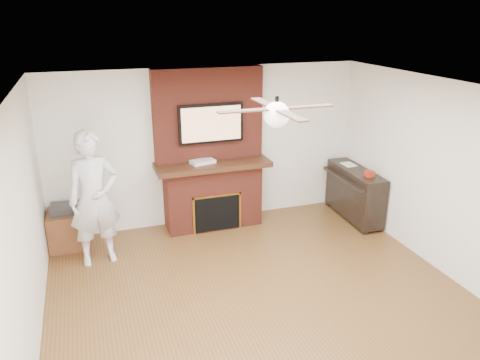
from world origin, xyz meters
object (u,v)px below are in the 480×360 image
object	(u,v)px
person	(94,199)
fireplace	(211,166)
side_table	(69,227)
piano	(354,192)

from	to	relation	value
person	fireplace	bearing A→B (deg)	12.89
side_table	piano	world-z (taller)	piano
piano	side_table	bearing A→B (deg)	175.97
fireplace	person	bearing A→B (deg)	-159.44
fireplace	side_table	xyz separation A→B (m)	(-2.20, -0.07, -0.70)
fireplace	person	size ratio (longest dim) A/B	1.35
side_table	fireplace	bearing A→B (deg)	3.68
person	piano	world-z (taller)	person
side_table	piano	bearing A→B (deg)	-4.18
fireplace	piano	xyz separation A→B (m)	(2.29, -0.55, -0.54)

